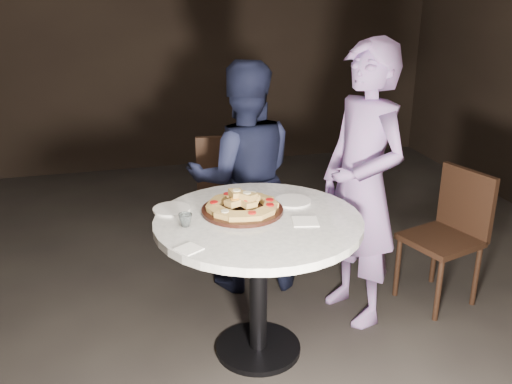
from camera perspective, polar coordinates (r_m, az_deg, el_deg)
floor at (r=3.44m, az=-1.57°, el=-15.12°), size 7.00×7.00×0.00m
table at (r=3.05m, az=0.24°, el=-5.30°), size 1.42×1.42×0.83m
serving_board at (r=3.07m, az=-1.38°, el=-1.82°), size 0.55×0.55×0.02m
focaccia_pile at (r=3.06m, az=-1.34°, el=-1.11°), size 0.39×0.39×0.10m
plate_left at (r=3.13m, az=-8.44°, el=-1.70°), size 0.26×0.26×0.01m
plate_right at (r=3.21m, az=3.70°, el=-0.91°), size 0.23×0.23×0.01m
water_glass at (r=2.91m, az=-7.07°, el=-2.79°), size 0.08×0.08×0.07m
napkin_near at (r=2.68m, az=-6.70°, el=-5.66°), size 0.14×0.14×0.01m
napkin_far at (r=2.96m, az=4.95°, el=-2.95°), size 0.16×0.16×0.01m
chair_far at (r=4.20m, az=-2.78°, el=0.58°), size 0.52×0.54×0.98m
chair_right at (r=3.88m, az=18.94°, el=-3.37°), size 0.53×0.51×0.87m
diner_navy at (r=3.76m, az=-1.29°, el=1.42°), size 0.81×0.66×1.54m
diner_teal at (r=3.41m, az=10.58°, el=0.56°), size 0.55×0.71×1.71m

